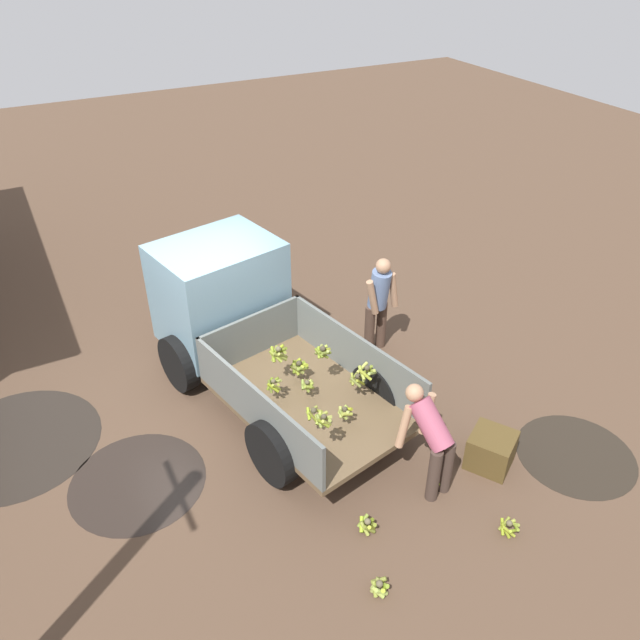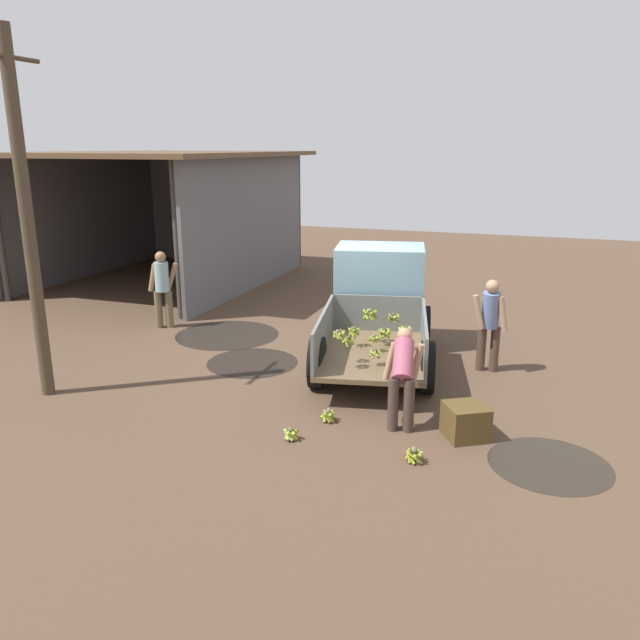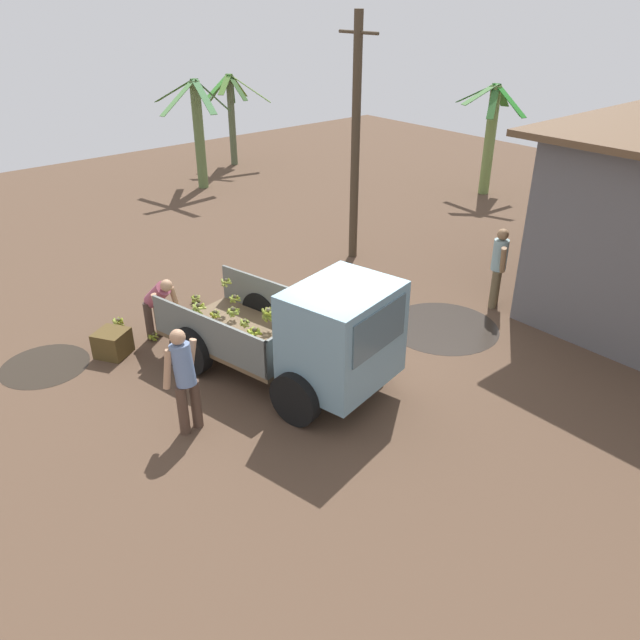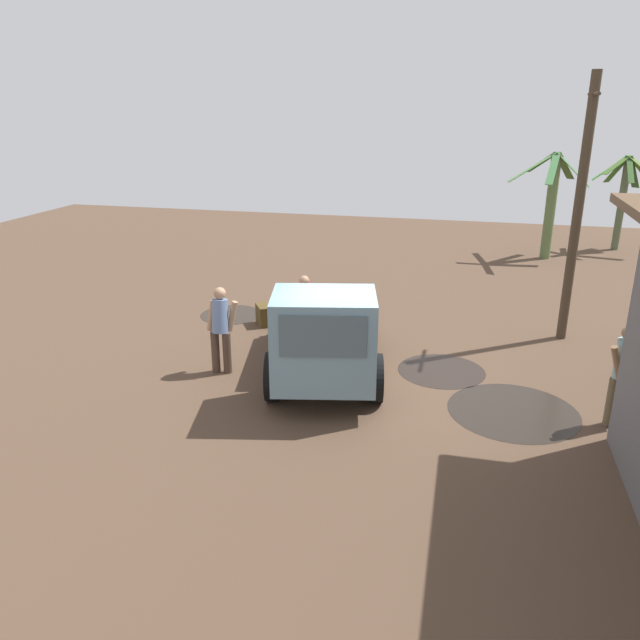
{
  "view_description": "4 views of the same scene",
  "coord_description": "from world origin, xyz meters",
  "px_view_note": "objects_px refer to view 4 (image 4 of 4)",
  "views": [
    {
      "loc": [
        -7.23,
        1.9,
        6.01
      ],
      "look_at": [
        -0.77,
        -1.45,
        1.15
      ],
      "focal_mm": 35.0,
      "sensor_mm": 36.0,
      "label": 1
    },
    {
      "loc": [
        -11.25,
        -3.44,
        3.87
      ],
      "look_at": [
        -1.82,
        -0.02,
        1.07
      ],
      "focal_mm": 35.0,
      "sensor_mm": 36.0,
      "label": 2
    },
    {
      "loc": [
        6.67,
        -6.04,
        5.89
      ],
      "look_at": [
        -0.39,
        -0.1,
        0.98
      ],
      "focal_mm": 35.0,
      "sensor_mm": 36.0,
      "label": 3
    },
    {
      "loc": [
        9.91,
        1.83,
        4.95
      ],
      "look_at": [
        -0.35,
        -0.71,
        1.23
      ],
      "focal_mm": 35.0,
      "sensor_mm": 36.0,
      "label": 4
    }
  ],
  "objects_px": {
    "person_worker_loading": "(306,296)",
    "banana_bunch_on_ground_1": "(301,309)",
    "person_bystander_near_shed": "(623,371)",
    "banana_bunch_on_ground_2": "(369,315)",
    "utility_pole": "(578,210)",
    "banana_bunch_on_ground_0": "(302,322)",
    "person_foreground_visitor": "(221,326)",
    "cargo_truck": "(324,340)",
    "banana_bunch_on_ground_3": "(351,324)",
    "wooden_crate_0": "(269,314)"
  },
  "relations": [
    {
      "from": "banana_bunch_on_ground_2",
      "to": "banana_bunch_on_ground_3",
      "type": "relative_size",
      "value": 1.05
    },
    {
      "from": "person_worker_loading",
      "to": "banana_bunch_on_ground_1",
      "type": "height_order",
      "value": "person_worker_loading"
    },
    {
      "from": "banana_bunch_on_ground_1",
      "to": "banana_bunch_on_ground_2",
      "type": "distance_m",
      "value": 1.71
    },
    {
      "from": "banana_bunch_on_ground_1",
      "to": "person_bystander_near_shed",
      "type": "bearing_deg",
      "value": 57.04
    },
    {
      "from": "person_worker_loading",
      "to": "banana_bunch_on_ground_3",
      "type": "height_order",
      "value": "person_worker_loading"
    },
    {
      "from": "cargo_truck",
      "to": "banana_bunch_on_ground_0",
      "type": "bearing_deg",
      "value": -170.2
    },
    {
      "from": "banana_bunch_on_ground_1",
      "to": "banana_bunch_on_ground_3",
      "type": "xyz_separation_m",
      "value": [
        0.76,
        1.42,
        0.0
      ]
    },
    {
      "from": "person_foreground_visitor",
      "to": "person_bystander_near_shed",
      "type": "distance_m",
      "value": 6.99
    },
    {
      "from": "person_worker_loading",
      "to": "banana_bunch_on_ground_0",
      "type": "xyz_separation_m",
      "value": [
        -0.13,
        -0.13,
        -0.69
      ]
    },
    {
      "from": "person_foreground_visitor",
      "to": "banana_bunch_on_ground_0",
      "type": "bearing_deg",
      "value": -19.99
    },
    {
      "from": "person_foreground_visitor",
      "to": "banana_bunch_on_ground_0",
      "type": "height_order",
      "value": "person_foreground_visitor"
    },
    {
      "from": "person_worker_loading",
      "to": "banana_bunch_on_ground_3",
      "type": "xyz_separation_m",
      "value": [
        -0.28,
        1.01,
        -0.69
      ]
    },
    {
      "from": "utility_pole",
      "to": "person_worker_loading",
      "type": "height_order",
      "value": "utility_pole"
    },
    {
      "from": "person_foreground_visitor",
      "to": "person_worker_loading",
      "type": "bearing_deg",
      "value": -23.33
    },
    {
      "from": "cargo_truck",
      "to": "person_worker_loading",
      "type": "relative_size",
      "value": 3.24
    },
    {
      "from": "cargo_truck",
      "to": "banana_bunch_on_ground_1",
      "type": "distance_m",
      "value": 4.62
    },
    {
      "from": "person_worker_loading",
      "to": "banana_bunch_on_ground_2",
      "type": "relative_size",
      "value": 5.76
    },
    {
      "from": "cargo_truck",
      "to": "banana_bunch_on_ground_0",
      "type": "height_order",
      "value": "cargo_truck"
    },
    {
      "from": "person_foreground_visitor",
      "to": "wooden_crate_0",
      "type": "distance_m",
      "value": 2.88
    },
    {
      "from": "banana_bunch_on_ground_2",
      "to": "banana_bunch_on_ground_3",
      "type": "bearing_deg",
      "value": -21.63
    },
    {
      "from": "person_worker_loading",
      "to": "banana_bunch_on_ground_1",
      "type": "distance_m",
      "value": 1.32
    },
    {
      "from": "banana_bunch_on_ground_3",
      "to": "banana_bunch_on_ground_2",
      "type": "bearing_deg",
      "value": 158.37
    },
    {
      "from": "banana_bunch_on_ground_2",
      "to": "banana_bunch_on_ground_3",
      "type": "xyz_separation_m",
      "value": [
        0.72,
        -0.29,
        0.01
      ]
    },
    {
      "from": "banana_bunch_on_ground_1",
      "to": "banana_bunch_on_ground_3",
      "type": "relative_size",
      "value": 1.1
    },
    {
      "from": "person_bystander_near_shed",
      "to": "wooden_crate_0",
      "type": "xyz_separation_m",
      "value": [
        -3.24,
        -6.95,
        -0.7
      ]
    },
    {
      "from": "cargo_truck",
      "to": "wooden_crate_0",
      "type": "height_order",
      "value": "cargo_truck"
    },
    {
      "from": "utility_pole",
      "to": "person_foreground_visitor",
      "type": "relative_size",
      "value": 3.31
    },
    {
      "from": "person_worker_loading",
      "to": "banana_bunch_on_ground_0",
      "type": "distance_m",
      "value": 0.72
    },
    {
      "from": "cargo_truck",
      "to": "person_foreground_visitor",
      "type": "xyz_separation_m",
      "value": [
        -0.49,
        -2.14,
        -0.1
      ]
    },
    {
      "from": "banana_bunch_on_ground_3",
      "to": "utility_pole",
      "type": "bearing_deg",
      "value": 96.48
    },
    {
      "from": "person_foreground_visitor",
      "to": "cargo_truck",
      "type": "bearing_deg",
      "value": -107.01
    },
    {
      "from": "cargo_truck",
      "to": "person_foreground_visitor",
      "type": "distance_m",
      "value": 2.2
    },
    {
      "from": "banana_bunch_on_ground_0",
      "to": "banana_bunch_on_ground_3",
      "type": "bearing_deg",
      "value": 97.51
    },
    {
      "from": "utility_pole",
      "to": "banana_bunch_on_ground_0",
      "type": "bearing_deg",
      "value": -83.32
    },
    {
      "from": "utility_pole",
      "to": "person_foreground_visitor",
      "type": "distance_m",
      "value": 7.69
    },
    {
      "from": "person_bystander_near_shed",
      "to": "wooden_crate_0",
      "type": "height_order",
      "value": "person_bystander_near_shed"
    },
    {
      "from": "person_worker_loading",
      "to": "banana_bunch_on_ground_1",
      "type": "relative_size",
      "value": 5.47
    },
    {
      "from": "person_foreground_visitor",
      "to": "person_worker_loading",
      "type": "distance_m",
      "value": 2.85
    },
    {
      "from": "person_foreground_visitor",
      "to": "banana_bunch_on_ground_3",
      "type": "relative_size",
      "value": 7.45
    },
    {
      "from": "utility_pole",
      "to": "wooden_crate_0",
      "type": "bearing_deg",
      "value": -83.91
    },
    {
      "from": "person_foreground_visitor",
      "to": "banana_bunch_on_ground_3",
      "type": "bearing_deg",
      "value": -37.36
    },
    {
      "from": "banana_bunch_on_ground_1",
      "to": "banana_bunch_on_ground_2",
      "type": "xyz_separation_m",
      "value": [
        0.04,
        1.71,
        -0.01
      ]
    },
    {
      "from": "utility_pole",
      "to": "person_foreground_visitor",
      "type": "bearing_deg",
      "value": -62.03
    },
    {
      "from": "banana_bunch_on_ground_1",
      "to": "banana_bunch_on_ground_3",
      "type": "distance_m",
      "value": 1.62
    },
    {
      "from": "person_bystander_near_shed",
      "to": "banana_bunch_on_ground_3",
      "type": "bearing_deg",
      "value": -149.75
    },
    {
      "from": "person_bystander_near_shed",
      "to": "banana_bunch_on_ground_0",
      "type": "distance_m",
      "value": 7.03
    },
    {
      "from": "person_foreground_visitor",
      "to": "banana_bunch_on_ground_3",
      "type": "height_order",
      "value": "person_foreground_visitor"
    },
    {
      "from": "banana_bunch_on_ground_2",
      "to": "banana_bunch_on_ground_0",
      "type": "bearing_deg",
      "value": -58.62
    },
    {
      "from": "banana_bunch_on_ground_2",
      "to": "utility_pole",
      "type": "bearing_deg",
      "value": 87.38
    },
    {
      "from": "person_worker_loading",
      "to": "banana_bunch_on_ground_3",
      "type": "distance_m",
      "value": 1.26
    }
  ]
}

